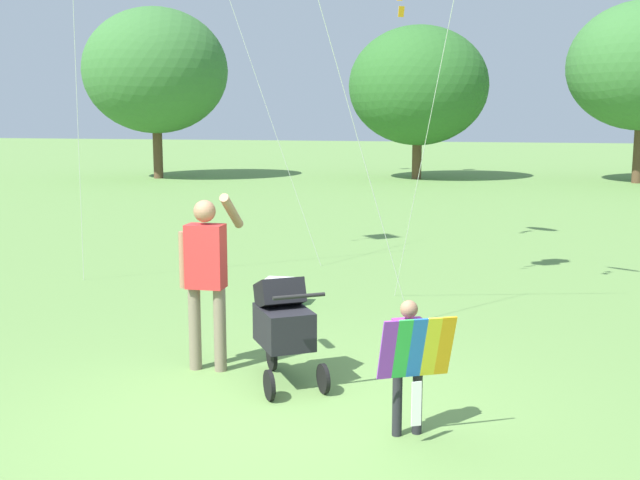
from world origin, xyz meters
name	(u,v)px	position (x,y,z in m)	size (l,w,h in m)	color
ground_plane	(269,418)	(0.00, 0.00, 0.00)	(120.00, 120.00, 0.00)	#668E47
child_with_butterfly_kite	(409,355)	(1.20, -0.12, 0.67)	(0.61, 0.49, 1.11)	#232328
person_adult_flyer	(206,269)	(-0.95, 1.09, 1.04)	(0.56, 0.52, 1.80)	#7F705B
stroller	(283,321)	(-0.11, 0.88, 0.61)	(0.87, 1.07, 1.03)	black
cooler_box	(282,292)	(-0.93, 3.87, 0.18)	(0.45, 0.33, 0.35)	#288466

